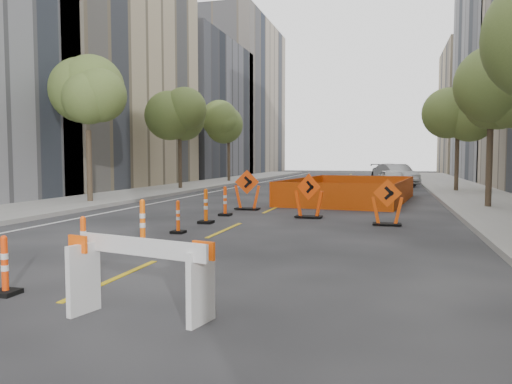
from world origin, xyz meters
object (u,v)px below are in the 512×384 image
(channelizer_5, at_px, (206,206))
(chevron_sign_right, at_px, (387,202))
(channelizer_1, at_px, (5,265))
(parked_car_far, at_px, (391,172))
(channelizer_6, at_px, (225,201))
(channelizer_2, at_px, (83,241))
(parked_car_near, at_px, (392,180))
(channelizer_4, at_px, (178,217))
(channelizer_3, at_px, (143,223))
(chevron_sign_left, at_px, (247,190))
(parked_car_mid, at_px, (396,175))
(chevron_sign_center, at_px, (309,196))
(barricade_board, at_px, (140,278))

(channelizer_5, distance_m, chevron_sign_right, 5.68)
(channelizer_1, xyz_separation_m, parked_car_far, (5.79, 38.86, 0.31))
(channelizer_5, relative_size, channelizer_6, 1.04)
(channelizer_2, distance_m, parked_car_far, 37.19)
(channelizer_6, bearing_deg, parked_car_near, 70.20)
(channelizer_2, distance_m, channelizer_4, 4.29)
(channelizer_1, relative_size, channelizer_3, 0.82)
(channelizer_1, height_order, channelizer_2, channelizer_2)
(channelizer_6, bearing_deg, channelizer_5, -88.03)
(channelizer_6, distance_m, chevron_sign_left, 2.18)
(parked_car_mid, bearing_deg, chevron_sign_right, -114.18)
(channelizer_2, height_order, chevron_sign_left, chevron_sign_left)
(chevron_sign_left, relative_size, parked_car_near, 0.41)
(chevron_sign_center, bearing_deg, channelizer_5, -117.96)
(chevron_sign_right, bearing_deg, parked_car_mid, 98.67)
(chevron_sign_left, distance_m, parked_car_far, 26.60)
(channelizer_2, height_order, channelizer_5, channelizer_5)
(chevron_sign_left, xyz_separation_m, parked_car_near, (5.67, 14.17, -0.13))
(channelizer_6, distance_m, parked_car_far, 28.75)
(channelizer_2, distance_m, channelizer_6, 8.57)
(chevron_sign_left, bearing_deg, parked_car_mid, 57.47)
(channelizer_2, bearing_deg, barricade_board, -45.01)
(channelizer_4, height_order, channelizer_5, channelizer_5)
(channelizer_4, bearing_deg, channelizer_2, -91.23)
(channelizer_5, relative_size, chevron_sign_left, 0.69)
(chevron_sign_left, relative_size, barricade_board, 0.76)
(channelizer_1, xyz_separation_m, chevron_sign_right, (5.61, 9.58, 0.26))
(channelizer_3, relative_size, channelizer_6, 1.06)
(chevron_sign_right, xyz_separation_m, parked_car_far, (0.18, 29.28, 0.05))
(barricade_board, distance_m, parked_car_far, 39.48)
(chevron_sign_left, bearing_deg, channelizer_3, -105.97)
(channelizer_5, distance_m, parked_car_far, 30.84)
(channelizer_2, relative_size, chevron_sign_right, 0.67)
(chevron_sign_left, xyz_separation_m, barricade_board, (2.38, -13.34, -0.27))
(chevron_sign_center, xyz_separation_m, parked_car_far, (2.82, 28.02, 0.00))
(chevron_sign_center, relative_size, parked_car_mid, 0.32)
(chevron_sign_right, bearing_deg, chevron_sign_left, 158.83)
(chevron_sign_right, bearing_deg, parked_car_far, 99.57)
(channelizer_1, height_order, chevron_sign_right, chevron_sign_right)
(channelizer_3, bearing_deg, channelizer_6, 91.03)
(chevron_sign_left, height_order, parked_car_far, chevron_sign_left)
(barricade_board, bearing_deg, channelizer_4, 123.54)
(channelizer_1, relative_size, parked_car_mid, 0.19)
(channelizer_3, distance_m, channelizer_5, 4.28)
(channelizer_6, distance_m, barricade_board, 11.49)
(channelizer_6, bearing_deg, chevron_sign_center, 2.40)
(parked_car_far, bearing_deg, parked_car_mid, -109.75)
(parked_car_far, bearing_deg, barricade_board, -117.08)
(chevron_sign_left, xyz_separation_m, parked_car_mid, (5.94, 19.17, 0.00))
(parked_car_mid, bearing_deg, channelizer_1, -123.70)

